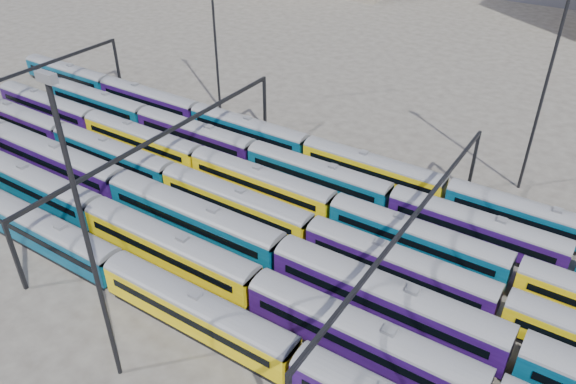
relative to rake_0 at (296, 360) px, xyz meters
The scene contains 14 objects.
ground 16.93m from the rake_0, 116.28° to the left, with size 500.00×500.00×0.00m, color #3B3732.
rake_0 is the anchor object (origin of this frame).
rake_1 8.90m from the rake_0, 145.81° to the left, with size 125.76×3.07×5.17m.
rake_2 31.76m from the rake_0, 161.65° to the left, with size 132.05×3.22×5.43m.
rake_3 16.86m from the rake_0, 117.17° to the left, with size 116.12×2.83×4.76m.
rake_4 21.47m from the rake_0, 111.31° to the left, with size 115.45×2.82×4.73m.
rake_5 28.08m from the rake_0, 117.09° to the left, with size 95.00×2.79×4.68m.
rake_6 34.65m from the rake_0, 120.02° to the left, with size 111.74×2.73×4.58m.
gantry_0 59.48m from the rake_0, 165.36° to the left, with size 0.35×40.35×8.03m.
gantry_1 31.52m from the rake_0, 151.31° to the left, with size 0.35×40.35×8.03m.
gantry_2 15.79m from the rake_0, 80.19° to the left, with size 0.35×40.35×8.03m.
mast_1 53.83m from the rake_0, 135.31° to the left, with size 1.40×0.50×25.60m.
mast_2 18.24m from the rake_0, 150.57° to the right, with size 1.40×0.50×25.60m.
mast_3 41.33m from the rake_0, 78.98° to the left, with size 1.40×0.50×25.60m.
Camera 1 is at (22.75, -39.68, 37.27)m, focal length 35.00 mm.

